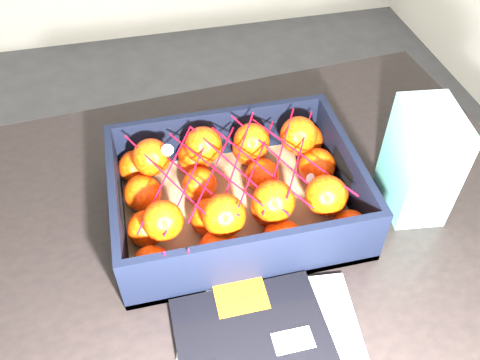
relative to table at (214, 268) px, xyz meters
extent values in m
plane|color=#333335|center=(-0.33, 0.25, -0.65)|extent=(3.50, 3.50, 0.00)
cube|color=black|center=(0.00, 0.00, 0.08)|extent=(1.26, 0.89, 0.04)
cylinder|color=black|center=(0.55, 0.35, -0.30)|extent=(0.06, 0.06, 0.71)
cube|color=orange|center=(0.02, -0.14, 0.12)|extent=(0.08, 0.06, 0.00)
cube|color=white|center=(0.07, -0.22, 0.12)|extent=(0.06, 0.03, 0.00)
cube|color=olive|center=(0.05, 0.04, 0.10)|extent=(0.40, 0.30, 0.01)
cube|color=black|center=(0.05, 0.18, 0.15)|extent=(0.40, 0.01, 0.11)
cube|color=black|center=(0.05, -0.10, 0.15)|extent=(0.40, 0.01, 0.11)
cube|color=black|center=(-0.14, 0.04, 0.15)|extent=(0.01, 0.27, 0.11)
cube|color=black|center=(0.24, 0.04, 0.15)|extent=(0.01, 0.27, 0.11)
sphere|color=red|center=(-0.10, -0.07, 0.14)|extent=(0.06, 0.06, 0.06)
sphere|color=red|center=(-0.10, 0.00, 0.14)|extent=(0.06, 0.06, 0.06)
sphere|color=red|center=(-0.10, 0.08, 0.14)|extent=(0.06, 0.06, 0.06)
sphere|color=red|center=(-0.11, 0.14, 0.14)|extent=(0.06, 0.06, 0.06)
sphere|color=red|center=(0.00, -0.07, 0.14)|extent=(0.06, 0.06, 0.06)
sphere|color=red|center=(0.00, 0.00, 0.14)|extent=(0.06, 0.06, 0.06)
sphere|color=red|center=(-0.01, 0.08, 0.14)|extent=(0.06, 0.06, 0.06)
sphere|color=red|center=(0.00, 0.15, 0.14)|extent=(0.06, 0.06, 0.06)
sphere|color=red|center=(0.10, -0.07, 0.14)|extent=(0.06, 0.06, 0.06)
sphere|color=red|center=(0.10, 0.00, 0.14)|extent=(0.07, 0.07, 0.07)
sphere|color=red|center=(0.10, 0.07, 0.14)|extent=(0.06, 0.06, 0.06)
sphere|color=red|center=(0.10, 0.15, 0.14)|extent=(0.07, 0.07, 0.07)
sphere|color=red|center=(0.21, -0.07, 0.14)|extent=(0.06, 0.06, 0.06)
sphere|color=red|center=(0.20, 0.00, 0.14)|extent=(0.06, 0.06, 0.06)
sphere|color=red|center=(0.20, 0.07, 0.14)|extent=(0.07, 0.07, 0.07)
sphere|color=red|center=(0.21, 0.14, 0.14)|extent=(0.07, 0.07, 0.07)
sphere|color=red|center=(-0.08, -0.03, 0.19)|extent=(0.06, 0.06, 0.06)
sphere|color=red|center=(-0.08, 0.11, 0.19)|extent=(0.06, 0.06, 0.06)
sphere|color=red|center=(0.01, -0.04, 0.19)|extent=(0.07, 0.07, 0.07)
sphere|color=red|center=(0.01, 0.12, 0.19)|extent=(0.06, 0.06, 0.06)
sphere|color=red|center=(0.09, -0.03, 0.19)|extent=(0.07, 0.07, 0.07)
sphere|color=red|center=(0.09, 0.11, 0.19)|extent=(0.06, 0.06, 0.06)
sphere|color=red|center=(0.17, -0.04, 0.19)|extent=(0.06, 0.06, 0.06)
sphere|color=red|center=(0.18, 0.11, 0.19)|extent=(0.07, 0.07, 0.07)
cylinder|color=red|center=(-0.06, 0.04, 0.21)|extent=(0.11, 0.21, 0.01)
cylinder|color=red|center=(-0.02, 0.04, 0.20)|extent=(0.11, 0.21, 0.02)
cylinder|color=red|center=(0.01, 0.04, 0.21)|extent=(0.11, 0.21, 0.02)
cylinder|color=red|center=(0.05, 0.03, 0.21)|extent=(0.11, 0.21, 0.02)
cylinder|color=red|center=(0.09, 0.03, 0.21)|extent=(0.11, 0.21, 0.01)
cylinder|color=red|center=(0.12, 0.05, 0.21)|extent=(0.11, 0.21, 0.03)
cylinder|color=red|center=(0.16, 0.04, 0.21)|extent=(0.11, 0.21, 0.00)
cylinder|color=red|center=(-0.06, 0.05, 0.21)|extent=(0.11, 0.21, 0.01)
cylinder|color=red|center=(-0.02, 0.04, 0.21)|extent=(0.11, 0.21, 0.01)
cylinder|color=red|center=(0.01, 0.04, 0.21)|extent=(0.11, 0.21, 0.02)
cylinder|color=red|center=(0.05, 0.04, 0.21)|extent=(0.11, 0.21, 0.03)
cylinder|color=red|center=(0.09, 0.04, 0.21)|extent=(0.11, 0.21, 0.03)
cylinder|color=red|center=(0.12, 0.04, 0.21)|extent=(0.11, 0.21, 0.02)
cylinder|color=red|center=(0.16, 0.05, 0.21)|extent=(0.11, 0.21, 0.02)
cylinder|color=red|center=(-0.08, -0.09, 0.18)|extent=(0.00, 0.03, 0.09)
cylinder|color=red|center=(-0.05, -0.09, 0.18)|extent=(0.01, 0.04, 0.08)
cube|color=silver|center=(0.35, 0.00, 0.19)|extent=(0.10, 0.14, 0.19)
camera|label=1|loc=(-0.07, -0.51, 0.76)|focal=37.38mm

